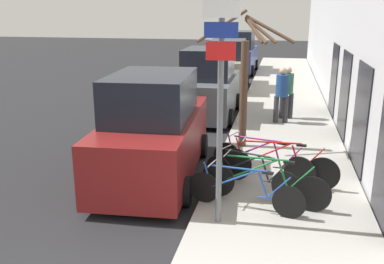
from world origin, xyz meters
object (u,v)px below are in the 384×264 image
(bicycle_3, at_px, (278,166))
(bicycle_0, at_px, (245,191))
(parked_car_0, at_px, (154,132))
(street_tree, at_px, (245,79))
(parked_car_2, at_px, (228,68))
(bicycle_1, at_px, (263,184))
(parked_car_1, at_px, (209,87))
(bicycle_2, at_px, (251,175))
(signpost, at_px, (220,99))
(bicycle_4, at_px, (262,162))
(pedestrian_far, at_px, (287,89))
(pedestrian_near, at_px, (282,91))
(parked_car_3, at_px, (239,54))

(bicycle_3, bearing_deg, bicycle_0, 163.27)
(parked_car_0, bearing_deg, street_tree, 46.30)
(parked_car_0, relative_size, parked_car_2, 1.07)
(bicycle_1, xyz_separation_m, street_tree, (-0.68, 3.43, 1.43))
(bicycle_0, height_order, parked_car_1, parked_car_1)
(bicycle_2, xyz_separation_m, street_tree, (-0.41, 2.95, 1.47))
(street_tree, bearing_deg, parked_car_0, -129.89)
(signpost, distance_m, bicycle_4, 2.81)
(parked_car_0, xyz_separation_m, parked_car_1, (0.25, 5.88, 0.01))
(pedestrian_far, distance_m, street_tree, 3.71)
(bicycle_1, bearing_deg, bicycle_4, 14.47)
(signpost, bearing_deg, bicycle_2, 71.78)
(bicycle_3, bearing_deg, bicycle_4, 64.34)
(bicycle_0, xyz_separation_m, parked_car_1, (-1.94, 7.46, 0.57))
(bicycle_2, bearing_deg, pedestrian_near, 19.63)
(bicycle_0, bearing_deg, pedestrian_far, 6.07)
(bicycle_4, bearing_deg, pedestrian_near, 17.74)
(signpost, relative_size, bicycle_4, 1.74)
(bicycle_4, xyz_separation_m, pedestrian_near, (0.36, 5.06, 0.64))
(signpost, height_order, pedestrian_far, signpost)
(bicycle_1, xyz_separation_m, pedestrian_far, (0.44, 6.88, 0.60))
(bicycle_4, bearing_deg, parked_car_0, 110.33)
(bicycle_0, height_order, bicycle_2, bicycle_2)
(bicycle_4, distance_m, parked_car_2, 11.45)
(bicycle_0, height_order, bicycle_4, bicycle_4)
(bicycle_0, relative_size, bicycle_3, 0.88)
(bicycle_2, height_order, parked_car_0, parked_car_0)
(pedestrian_far, bearing_deg, bicycle_3, -100.09)
(bicycle_4, height_order, parked_car_1, parked_car_1)
(parked_car_0, bearing_deg, signpost, -54.01)
(parked_car_2, distance_m, pedestrian_far, 6.17)
(bicycle_1, distance_m, parked_car_1, 7.49)
(parked_car_2, bearing_deg, bicycle_4, -81.72)
(signpost, height_order, parked_car_0, signpost)
(street_tree, bearing_deg, bicycle_1, -78.78)
(parked_car_0, height_order, pedestrian_far, parked_car_0)
(bicycle_1, bearing_deg, parked_car_3, 17.57)
(bicycle_4, height_order, pedestrian_far, pedestrian_far)
(bicycle_3, height_order, parked_car_3, parked_car_3)
(bicycle_3, xyz_separation_m, parked_car_2, (-2.51, 11.44, 0.52))
(parked_car_0, relative_size, parked_car_3, 1.02)
(signpost, height_order, bicycle_3, signpost)
(signpost, distance_m, parked_car_1, 8.26)
(bicycle_2, relative_size, pedestrian_near, 1.09)
(bicycle_0, distance_m, bicycle_2, 0.83)
(bicycle_4, height_order, parked_car_3, parked_car_3)
(bicycle_2, height_order, street_tree, street_tree)
(bicycle_2, bearing_deg, pedestrian_far, 18.64)
(parked_car_0, height_order, parked_car_2, parked_car_0)
(bicycle_0, distance_m, pedestrian_near, 6.65)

